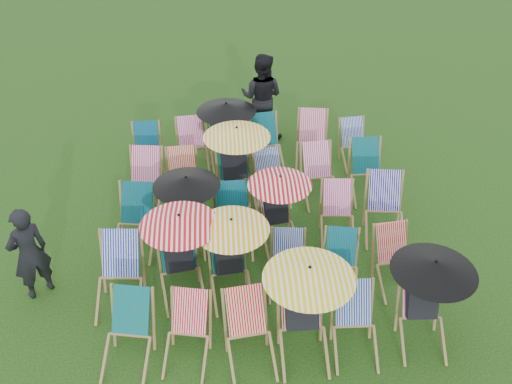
{
  "coord_description": "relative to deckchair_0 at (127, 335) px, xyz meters",
  "views": [
    {
      "loc": [
        -0.55,
        -7.14,
        6.24
      ],
      "look_at": [
        -0.05,
        0.2,
        0.9
      ],
      "focal_mm": 40.0,
      "sensor_mm": 36.0,
      "label": 1
    }
  ],
  "objects": [
    {
      "name": "deckchair_4",
      "position": [
        2.96,
        -0.04,
        -0.01
      ],
      "size": [
        0.62,
        0.85,
        0.91
      ],
      "rotation": [
        0.0,
        0.0,
        -0.02
      ],
      "color": "olive",
      "rests_on": "ground"
    },
    {
      "name": "deckchair_20",
      "position": [
        1.54,
        3.51,
        0.27
      ],
      "size": [
        1.18,
        1.27,
        1.4
      ],
      "rotation": [
        0.0,
        0.0,
        0.15
      ],
      "color": "olive",
      "rests_on": "ground"
    },
    {
      "name": "deckchair_13",
      "position": [
        0.7,
        2.28,
        0.2
      ],
      "size": [
        1.06,
        1.12,
        1.26
      ],
      "rotation": [
        0.0,
        0.0,
        0.06
      ],
      "color": "olive",
      "rests_on": "ground"
    },
    {
      "name": "deckchair_12",
      "position": [
        -0.13,
        2.26,
        0.03
      ],
      "size": [
        0.77,
        0.99,
        0.99
      ],
      "rotation": [
        0.0,
        0.0,
        -0.14
      ],
      "color": "olive",
      "rests_on": "ground"
    },
    {
      "name": "person_left",
      "position": [
        -1.49,
        1.32,
        0.31
      ],
      "size": [
        0.67,
        0.65,
        1.55
      ],
      "primitive_type": "imported",
      "rotation": [
        0.0,
        0.0,
        3.83
      ],
      "color": "black",
      "rests_on": "ground"
    },
    {
      "name": "deckchair_26",
      "position": [
        1.39,
        4.56,
        0.24
      ],
      "size": [
        1.13,
        1.21,
        1.34
      ],
      "rotation": [
        0.0,
        0.0,
        0.13
      ],
      "color": "olive",
      "rests_on": "ground"
    },
    {
      "name": "deckchair_22",
      "position": [
        3.04,
        3.41,
        0.01
      ],
      "size": [
        0.71,
        0.93,
        0.95
      ],
      "rotation": [
        0.0,
        0.0,
        0.09
      ],
      "color": "olive",
      "rests_on": "ground"
    },
    {
      "name": "deckchair_23",
      "position": [
        3.93,
        3.46,
        0.02
      ],
      "size": [
        0.67,
        0.91,
        0.97
      ],
      "rotation": [
        0.0,
        0.0,
        0.03
      ],
      "color": "olive",
      "rests_on": "ground"
    },
    {
      "name": "deckchair_27",
      "position": [
        2.18,
        4.58,
        0.0
      ],
      "size": [
        0.74,
        0.94,
        0.94
      ],
      "rotation": [
        0.0,
        0.0,
        0.14
      ],
      "color": "olive",
      "rests_on": "ground"
    },
    {
      "name": "deckchair_2",
      "position": [
        1.57,
        -0.11,
        0.0
      ],
      "size": [
        0.74,
        0.94,
        0.94
      ],
      "rotation": [
        0.0,
        0.0,
        0.14
      ],
      "color": "olive",
      "rests_on": "ground"
    },
    {
      "name": "deckchair_16",
      "position": [
        3.17,
        2.33,
        -0.03
      ],
      "size": [
        0.65,
        0.86,
        0.88
      ],
      "rotation": [
        0.0,
        0.0,
        -0.08
      ],
      "color": "olive",
      "rests_on": "ground"
    },
    {
      "name": "deckchair_24",
      "position": [
        -0.14,
        4.53,
        -0.03
      ],
      "size": [
        0.62,
        0.84,
        0.88
      ],
      "rotation": [
        0.0,
        0.0,
        0.05
      ],
      "color": "olive",
      "rests_on": "ground"
    },
    {
      "name": "deckchair_21",
      "position": [
        2.18,
        3.43,
        -0.04
      ],
      "size": [
        0.72,
        0.89,
        0.87
      ],
      "rotation": [
        0.0,
        0.0,
        0.21
      ],
      "color": "olive",
      "rests_on": "ground"
    },
    {
      "name": "deckchair_29",
      "position": [
        3.93,
        4.51,
        -0.05
      ],
      "size": [
        0.64,
        0.83,
        0.85
      ],
      "rotation": [
        0.0,
        0.0,
        0.11
      ],
      "color": "olive",
      "rests_on": "ground"
    },
    {
      "name": "deckchair_1",
      "position": [
        0.76,
        -0.02,
        -0.03
      ],
      "size": [
        0.72,
        0.9,
        0.88
      ],
      "rotation": [
        0.0,
        0.0,
        -0.19
      ],
      "color": "olive",
      "rests_on": "ground"
    },
    {
      "name": "ground",
      "position": [
        1.88,
        2.21,
        -0.47
      ],
      "size": [
        100.0,
        100.0,
        0.0
      ],
      "primitive_type": "plane",
      "color": "black",
      "rests_on": "ground"
    },
    {
      "name": "deckchair_11",
      "position": [
        3.83,
        1.14,
        -0.03
      ],
      "size": [
        0.67,
        0.87,
        0.88
      ],
      "rotation": [
        0.0,
        0.0,
        0.11
      ],
      "color": "olive",
      "rests_on": "ground"
    },
    {
      "name": "deckchair_9",
      "position": [
        2.21,
        1.18,
        -0.05
      ],
      "size": [
        0.64,
        0.83,
        0.85
      ],
      "rotation": [
        0.0,
        0.0,
        -0.12
      ],
      "color": "olive",
      "rests_on": "ground"
    },
    {
      "name": "deckchair_17",
      "position": [
        3.95,
        2.32,
        0.03
      ],
      "size": [
        0.77,
        0.99,
        1.0
      ],
      "rotation": [
        0.0,
        0.0,
        -0.13
      ],
      "color": "olive",
      "rests_on": "ground"
    },
    {
      "name": "deckchair_10",
      "position": [
        2.99,
        1.14,
        -0.04
      ],
      "size": [
        0.69,
        0.86,
        0.85
      ],
      "rotation": [
        0.0,
        0.0,
        -0.18
      ],
      "color": "olive",
      "rests_on": "ground"
    },
    {
      "name": "deckchair_6",
      "position": [
        -0.23,
        1.03,
        0.04
      ],
      "size": [
        0.74,
        0.98,
        1.01
      ],
      "rotation": [
        0.0,
        0.0,
        -0.07
      ],
      "color": "olive",
      "rests_on": "ground"
    },
    {
      "name": "deckchair_7",
      "position": [
        0.65,
        1.22,
        0.24
      ],
      "size": [
        1.13,
        1.23,
        1.34
      ],
      "rotation": [
        0.0,
        0.0,
        0.18
      ],
      "color": "olive",
      "rests_on": "ground"
    },
    {
      "name": "deckchair_25",
      "position": [
        0.74,
        4.6,
        -0.01
      ],
      "size": [
        0.71,
        0.91,
        0.92
      ],
      "rotation": [
        0.0,
        0.0,
        0.12
      ],
      "color": "olive",
      "rests_on": "ground"
    },
    {
      "name": "deckchair_0",
      "position": [
        0.0,
        0.0,
        0.0
      ],
      "size": [
        0.77,
        0.96,
        0.94
      ],
      "rotation": [
        0.0,
        0.0,
        -0.18
      ],
      "color": "olive",
      "rests_on": "ground"
    },
    {
      "name": "deckchair_5",
      "position": [
        3.91,
        0.1,
        0.23
      ],
      "size": [
        1.11,
        1.16,
        1.32
      ],
      "rotation": [
        0.0,
        0.0,
        -0.04
      ],
      "color": "olive",
      "rests_on": "ground"
    },
    {
      "name": "deckchair_15",
      "position": [
        2.18,
        2.26,
        0.17
      ],
      "size": [
        1.03,
        1.11,
        1.22
      ],
      "rotation": [
        0.0,
        0.0,
        0.17
      ],
      "color": "olive",
      "rests_on": "ground"
    },
    {
      "name": "deckchair_19",
      "position": [
        0.6,
        3.48,
        -0.01
      ],
      "size": [
        0.68,
        0.9,
        0.92
      ],
      "rotation": [
        0.0,
        0.0,
        0.09
      ],
      "color": "olive",
      "rests_on": "ground"
    },
    {
      "name": "deckchair_14",
      "position": [
        1.44,
        2.21,
        0.02
      ],
      "size": [
        0.65,
        0.91,
        0.98
      ],
      "rotation": [
        0.0,
        0.0,
        0.01
      ],
      "color": "olive",
      "rests_on": "ground"
    },
    {
      "name": "person_rear",
      "position": [
        2.17,
        5.69,
        0.46
      ],
      "size": [
        1.09,
        0.97,
        1.86
      ],
      "primitive_type": "imported",
      "rotation": [
        0.0,
        0.0,
        2.79
      ],
      "color": "black",
      "rests_on": "ground"
    },
    {
      "name": "deckchair_18",
      "position": [
        -0.09,
        3.44,
        0.02
      ],
      "size": [
        0.74,
        0.96,
        0.97
      ],
      "rotation": [
        0.0,
        0.0,
        -0.12
      ],
      "color": "olive",
      "rests_on": "ground"
    },
    {
      "name": "deckchair_8",
      "position": [
        1.37,
        1.14,
        0.21
      ],
      "size": [
        1.09,
        1.17,
        1.29
      ],
      "rotation": [
        0.0,
        0.0,
        0.13
      ],
      "color": "olive",
      "rests_on": "ground"
    },
    {
      "name": "deckchair_3",
      "position": [
        2.29,
        0.01,
        0.27
      ],
      "size": [
        1.18,
        1.23,
        1.4
      ],
      "rotation": [
        0.0,
        0.0,
        0.03
      ],
      "color": "olive",
      "rests_on": "ground"
    },
    {
      "name": "deckchair_28",
      "position": [
        3.08,
        4.62,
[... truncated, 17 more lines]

